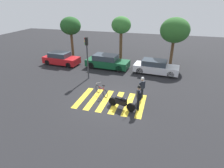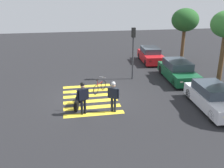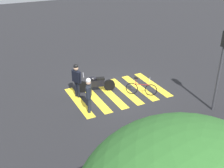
% 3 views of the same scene
% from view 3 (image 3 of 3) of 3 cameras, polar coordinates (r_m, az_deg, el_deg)
% --- Properties ---
extents(ground_plane, '(60.00, 60.00, 0.00)m').
position_cam_3_polar(ground_plane, '(15.06, 1.22, -1.78)').
color(ground_plane, '#232326').
extents(police_motorcycle, '(2.03, 0.90, 1.03)m').
position_cam_3_polar(police_motorcycle, '(15.04, -3.29, 0.09)').
color(police_motorcycle, black).
rests_on(police_motorcycle, ground_plane).
extents(leaning_bicycle, '(1.36, 1.04, 0.99)m').
position_cam_3_polar(leaning_bicycle, '(14.76, 6.01, -0.92)').
color(leaning_bicycle, black).
rests_on(leaning_bicycle, ground_plane).
extents(officer_on_foot, '(0.36, 0.65, 1.85)m').
position_cam_3_polar(officer_on_foot, '(14.29, -7.29, 1.24)').
color(officer_on_foot, black).
rests_on(officer_on_foot, ground_plane).
extents(officer_by_motorcycle, '(0.41, 0.59, 1.77)m').
position_cam_3_polar(officer_by_motorcycle, '(12.91, -4.77, -1.81)').
color(officer_by_motorcycle, '#1E232D').
rests_on(officer_by_motorcycle, ground_plane).
extents(crosswalk_stripes, '(4.95, 3.34, 0.01)m').
position_cam_3_polar(crosswalk_stripes, '(15.05, 1.22, -1.76)').
color(crosswalk_stripes, yellow).
rests_on(crosswalk_stripes, ground_plane).
extents(traffic_light_pole, '(0.35, 0.27, 3.91)m').
position_cam_3_polar(traffic_light_pole, '(13.29, 21.67, 4.87)').
color(traffic_light_pole, '#38383D').
rests_on(traffic_light_pole, ground_plane).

